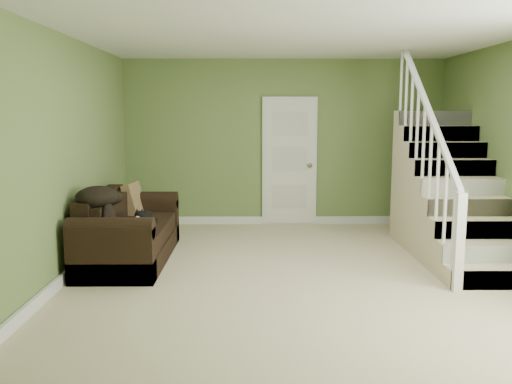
{
  "coord_description": "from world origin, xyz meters",
  "views": [
    {
      "loc": [
        -0.52,
        -5.83,
        1.78
      ],
      "look_at": [
        -0.45,
        0.35,
        0.87
      ],
      "focal_mm": 38.0,
      "sensor_mm": 36.0,
      "label": 1
    }
  ],
  "objects_px": {
    "side_table": "(135,220)",
    "cat": "(145,218)",
    "sofa": "(127,234)",
    "banana": "(131,226)"
  },
  "relations": [
    {
      "from": "side_table",
      "to": "banana",
      "type": "distance_m",
      "value": 1.36
    },
    {
      "from": "sofa",
      "to": "banana",
      "type": "distance_m",
      "value": 0.32
    },
    {
      "from": "sofa",
      "to": "side_table",
      "type": "relative_size",
      "value": 2.65
    },
    {
      "from": "sofa",
      "to": "banana",
      "type": "xyz_separation_m",
      "value": [
        0.11,
        -0.25,
        0.16
      ]
    },
    {
      "from": "banana",
      "to": "sofa",
      "type": "bearing_deg",
      "value": 108.71
    },
    {
      "from": "cat",
      "to": "sofa",
      "type": "bearing_deg",
      "value": 176.01
    },
    {
      "from": "sofa",
      "to": "side_table",
      "type": "bearing_deg",
      "value": 96.71
    },
    {
      "from": "sofa",
      "to": "side_table",
      "type": "xyz_separation_m",
      "value": [
        -0.13,
        1.07,
        -0.03
      ]
    },
    {
      "from": "side_table",
      "to": "cat",
      "type": "relative_size",
      "value": 1.66
    },
    {
      "from": "side_table",
      "to": "cat",
      "type": "xyz_separation_m",
      "value": [
        0.36,
        -1.14,
        0.25
      ]
    }
  ]
}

